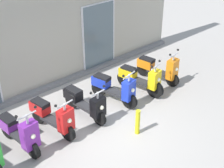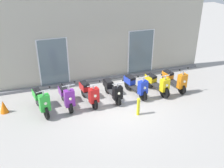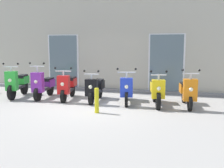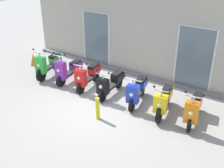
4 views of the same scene
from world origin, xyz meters
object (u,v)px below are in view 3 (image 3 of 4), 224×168
object	(u,v)px
scooter_yellow	(157,91)
scooter_orange	(187,91)
scooter_purple	(43,85)
curb_bollard	(97,101)
scooter_blue	(126,88)
scooter_red	(68,86)
scooter_green	(18,83)
scooter_black	(96,88)

from	to	relation	value
scooter_yellow	scooter_orange	distance (m)	0.92
scooter_purple	scooter_yellow	bearing A→B (deg)	-1.23
scooter_yellow	curb_bollard	distance (m)	2.04
scooter_blue	scooter_yellow	world-z (taller)	scooter_blue
scooter_purple	scooter_blue	xyz separation A→B (m)	(3.01, -0.00, 0.01)
scooter_blue	scooter_yellow	distance (m)	0.98
scooter_orange	scooter_purple	bearing A→B (deg)	179.80
curb_bollard	scooter_purple	bearing A→B (deg)	149.46
scooter_red	scooter_yellow	distance (m)	3.06
scooter_orange	scooter_blue	bearing A→B (deg)	179.50
scooter_green	scooter_purple	distance (m)	0.99
scooter_purple	scooter_green	bearing A→B (deg)	-174.87
scooter_green	scooter_red	world-z (taller)	scooter_green
scooter_purple	curb_bollard	size ratio (longest dim) A/B	2.22
scooter_green	scooter_black	world-z (taller)	scooter_green
scooter_green	scooter_red	distance (m)	1.92
curb_bollard	scooter_red	bearing A→B (deg)	136.47
scooter_green	scooter_yellow	size ratio (longest dim) A/B	1.02
scooter_black	scooter_yellow	world-z (taller)	scooter_yellow
scooter_yellow	scooter_orange	bearing A→B (deg)	4.24
scooter_black	scooter_blue	bearing A→B (deg)	-0.81
scooter_orange	curb_bollard	bearing A→B (deg)	-149.10
scooter_purple	scooter_blue	distance (m)	3.01
scooter_black	scooter_orange	bearing A→B (deg)	-0.61
scooter_green	scooter_blue	distance (m)	4.00
scooter_green	scooter_yellow	distance (m)	4.97
scooter_green	scooter_blue	world-z (taller)	scooter_green
scooter_red	scooter_black	xyz separation A→B (m)	(1.02, 0.00, -0.03)
scooter_green	scooter_black	size ratio (longest dim) A/B	1.04
scooter_black	scooter_yellow	xyz separation A→B (m)	(2.04, -0.10, 0.01)
scooter_purple	scooter_red	xyz separation A→B (m)	(0.93, 0.01, 0.00)
scooter_yellow	scooter_orange	world-z (taller)	scooter_orange
scooter_green	scooter_purple	xyz separation A→B (m)	(0.99, 0.09, -0.03)
scooter_purple	scooter_red	distance (m)	0.93
scooter_green	scooter_orange	size ratio (longest dim) A/B	1.05
scooter_red	scooter_orange	size ratio (longest dim) A/B	1.00
scooter_red	curb_bollard	world-z (taller)	scooter_red
scooter_green	scooter_yellow	xyz separation A→B (m)	(4.97, 0.00, -0.05)
scooter_green	scooter_orange	bearing A→B (deg)	0.69
scooter_yellow	curb_bollard	xyz separation A→B (m)	(-1.50, -1.38, -0.11)
scooter_black	scooter_yellow	size ratio (longest dim) A/B	0.99
scooter_blue	scooter_orange	xyz separation A→B (m)	(1.90, -0.02, -0.01)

